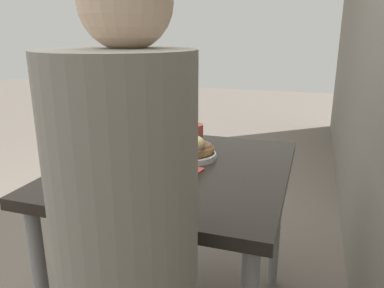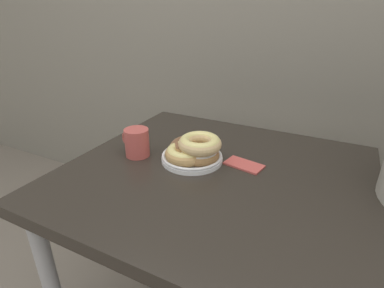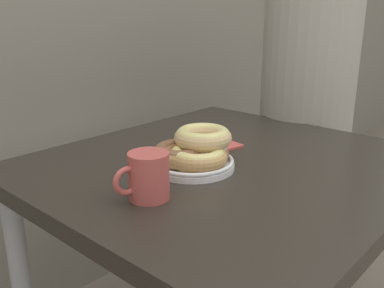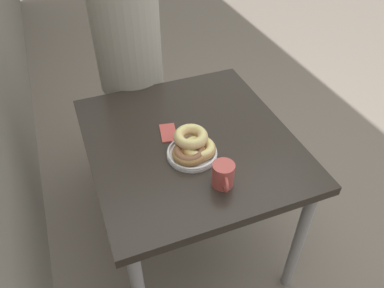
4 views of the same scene
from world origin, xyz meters
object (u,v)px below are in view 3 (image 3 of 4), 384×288
at_px(dining_table, 226,192).
at_px(donut_plate, 195,151).
at_px(napkin, 220,147).
at_px(coffee_mug, 148,176).
at_px(person_figure, 308,109).

bearing_deg(dining_table, donut_plate, 165.11).
relative_size(donut_plate, napkin, 1.65).
distance_m(dining_table, coffee_mug, 0.32).
distance_m(donut_plate, napkin, 0.17).
distance_m(dining_table, person_figure, 0.63).
xyz_separation_m(donut_plate, coffee_mug, (-0.19, -0.04, 0.01)).
bearing_deg(person_figure, coffee_mug, -172.40).
distance_m(person_figure, napkin, 0.55).
bearing_deg(coffee_mug, napkin, 14.90).
distance_m(dining_table, napkin, 0.13).
bearing_deg(donut_plate, dining_table, -14.89).
bearing_deg(person_figure, dining_table, -170.78).
bearing_deg(napkin, dining_table, -131.81).
height_order(donut_plate, coffee_mug, coffee_mug).
distance_m(dining_table, donut_plate, 0.16).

